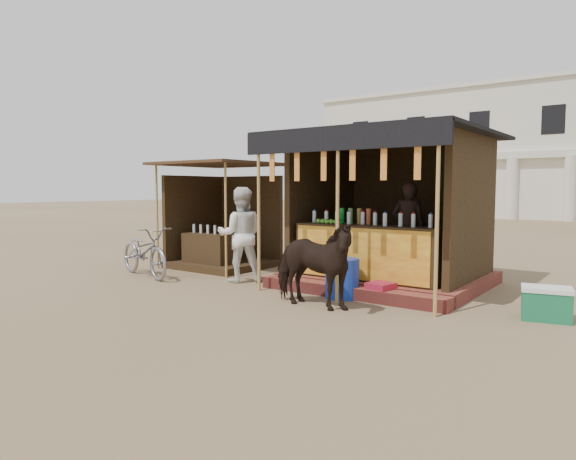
# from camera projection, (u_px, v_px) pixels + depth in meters

# --- Properties ---
(ground) EXTENTS (120.00, 120.00, 0.00)m
(ground) POSITION_uv_depth(u_px,v_px,m) (224.00, 312.00, 7.50)
(ground) COLOR #846B4C
(ground) RESTS_ON ground
(main_stall) EXTENTS (3.60, 3.61, 2.78)m
(main_stall) POSITION_uv_depth(u_px,v_px,m) (388.00, 230.00, 9.52)
(main_stall) COLOR #943730
(main_stall) RESTS_ON ground
(secondary_stall) EXTENTS (2.40, 2.40, 2.38)m
(secondary_stall) POSITION_uv_depth(u_px,v_px,m) (220.00, 230.00, 11.90)
(secondary_stall) COLOR #392714
(secondary_stall) RESTS_ON ground
(cow) EXTENTS (1.59, 0.77, 1.32)m
(cow) POSITION_uv_depth(u_px,v_px,m) (312.00, 265.00, 7.71)
(cow) COLOR black
(cow) RESTS_ON ground
(motorbike) EXTENTS (2.07, 1.14, 1.03)m
(motorbike) POSITION_uv_depth(u_px,v_px,m) (144.00, 252.00, 10.49)
(motorbike) COLOR gray
(motorbike) RESTS_ON ground
(bystander) EXTENTS (1.12, 1.11, 1.83)m
(bystander) POSITION_uv_depth(u_px,v_px,m) (241.00, 235.00, 9.88)
(bystander) COLOR white
(bystander) RESTS_ON ground
(blue_barrel) EXTENTS (0.71, 0.71, 0.65)m
(blue_barrel) POSITION_uv_depth(u_px,v_px,m) (342.00, 278.00, 8.45)
(blue_barrel) COLOR #1635A5
(blue_barrel) RESTS_ON ground
(red_crate) EXTENTS (0.44, 0.45, 0.30)m
(red_crate) POSITION_uv_depth(u_px,v_px,m) (381.00, 292.00, 8.19)
(red_crate) COLOR #A11A32
(red_crate) RESTS_ON ground
(cooler) EXTENTS (0.72, 0.57, 0.46)m
(cooler) POSITION_uv_depth(u_px,v_px,m) (546.00, 303.00, 7.03)
(cooler) COLOR #176A40
(cooler) RESTS_ON ground
(background_building) EXTENTS (26.00, 7.45, 8.18)m
(background_building) POSITION_uv_depth(u_px,v_px,m) (527.00, 154.00, 32.45)
(background_building) COLOR silver
(background_building) RESTS_ON ground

